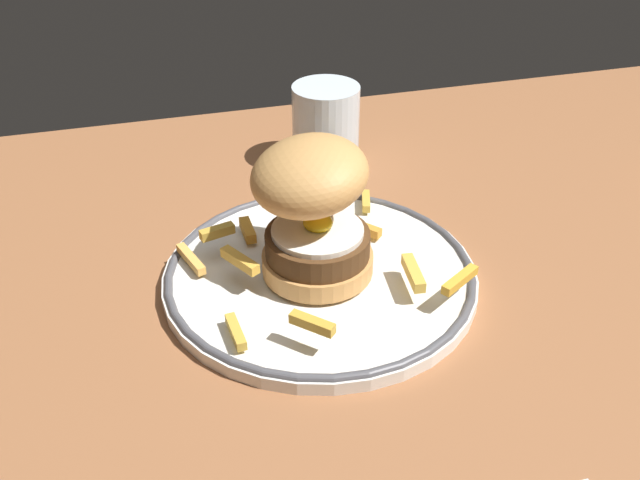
# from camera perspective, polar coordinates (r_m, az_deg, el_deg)

# --- Properties ---
(ground_plane) EXTENTS (1.38, 0.90, 0.04)m
(ground_plane) POSITION_cam_1_polar(r_m,az_deg,el_deg) (0.64, 3.60, -6.94)
(ground_plane) COLOR #915A37
(dinner_plate) EXTENTS (0.28, 0.28, 0.02)m
(dinner_plate) POSITION_cam_1_polar(r_m,az_deg,el_deg) (0.65, 0.00, -2.76)
(dinner_plate) COLOR white
(dinner_plate) RESTS_ON ground_plane
(burger) EXTENTS (0.14, 0.13, 0.13)m
(burger) POSITION_cam_1_polar(r_m,az_deg,el_deg) (0.61, -0.58, 2.66)
(burger) COLOR tan
(burger) RESTS_ON dinner_plate
(fries_pile) EXTENTS (0.24, 0.23, 0.03)m
(fries_pile) POSITION_cam_1_polar(r_m,az_deg,el_deg) (0.65, -0.80, -0.77)
(fries_pile) COLOR #EEB950
(fries_pile) RESTS_ON dinner_plate
(water_glass) EXTENTS (0.08, 0.08, 0.09)m
(water_glass) POSITION_cam_1_polar(r_m,az_deg,el_deg) (0.83, 0.46, 8.82)
(water_glass) COLOR silver
(water_glass) RESTS_ON ground_plane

